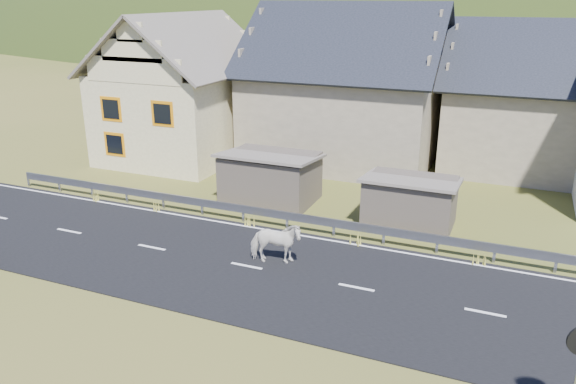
% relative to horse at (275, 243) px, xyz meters
% --- Properties ---
extents(ground, '(160.00, 160.00, 0.00)m').
position_rel_horse_xyz_m(ground, '(-0.84, -0.62, -0.82)').
color(ground, '#3C4A16').
rests_on(ground, ground).
extents(road, '(60.00, 7.00, 0.04)m').
position_rel_horse_xyz_m(road, '(-0.84, -0.62, -0.80)').
color(road, black).
rests_on(road, ground).
extents(lane_markings, '(60.00, 6.60, 0.01)m').
position_rel_horse_xyz_m(lane_markings, '(-0.84, -0.62, -0.77)').
color(lane_markings, silver).
rests_on(lane_markings, road).
extents(guardrail, '(28.10, 0.09, 0.75)m').
position_rel_horse_xyz_m(guardrail, '(-0.84, 3.06, -0.25)').
color(guardrail, '#93969B').
rests_on(guardrail, ground).
extents(shed_left, '(4.30, 3.30, 2.40)m').
position_rel_horse_xyz_m(shed_left, '(-2.84, 5.88, 0.28)').
color(shed_left, brown).
rests_on(shed_left, ground).
extents(shed_right, '(3.80, 2.90, 2.20)m').
position_rel_horse_xyz_m(shed_right, '(3.66, 5.38, 0.18)').
color(shed_right, brown).
rests_on(shed_right, ground).
extents(house_cream, '(7.80, 9.80, 8.30)m').
position_rel_horse_xyz_m(house_cream, '(-10.85, 11.38, 3.54)').
color(house_cream, beige).
rests_on(house_cream, ground).
extents(house_stone_a, '(10.80, 9.80, 8.90)m').
position_rel_horse_xyz_m(house_stone_a, '(-1.84, 14.38, 3.82)').
color(house_stone_a, tan).
rests_on(house_stone_a, ground).
extents(house_stone_b, '(9.80, 8.80, 8.10)m').
position_rel_horse_xyz_m(house_stone_b, '(8.16, 16.38, 3.42)').
color(house_stone_b, tan).
rests_on(house_stone_b, ground).
extents(mountain, '(440.00, 280.00, 260.00)m').
position_rel_horse_xyz_m(mountain, '(4.16, 179.38, -20.82)').
color(mountain, '#203615').
rests_on(mountain, ground).
extents(conifer_patch, '(76.00, 50.00, 28.00)m').
position_rel_horse_xyz_m(conifer_patch, '(-55.84, 109.38, 5.18)').
color(conifer_patch, black).
rests_on(conifer_patch, ground).
extents(horse, '(1.32, 2.00, 1.55)m').
position_rel_horse_xyz_m(horse, '(0.00, 0.00, 0.00)').
color(horse, silver).
rests_on(horse, road).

